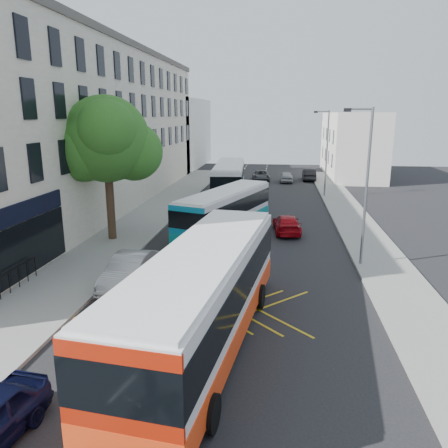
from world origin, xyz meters
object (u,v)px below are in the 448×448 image
(distant_car_dark, at_px, (309,175))
(bus_far, at_px, (229,179))
(bus_near, at_px, (204,295))
(distant_car_grey, at_px, (261,175))
(distant_car_silver, at_px, (286,177))
(lamp_far, at_px, (326,149))
(lamp_near, at_px, (365,179))
(street_tree, at_px, (106,140))
(red_hatchback, at_px, (287,224))
(bus_mid, at_px, (225,210))
(parked_car_silver, at_px, (129,270))

(distant_car_dark, bearing_deg, bus_far, 54.64)
(bus_near, height_order, distant_car_dark, bus_near)
(distant_car_grey, height_order, distant_car_silver, distant_car_silver)
(lamp_far, bearing_deg, distant_car_grey, 122.68)
(lamp_near, distance_m, bus_far, 21.50)
(street_tree, distance_m, bus_near, 15.04)
(red_hatchback, bearing_deg, distant_car_silver, -95.61)
(bus_near, bearing_deg, bus_far, 101.61)
(bus_near, height_order, red_hatchback, bus_near)
(bus_near, xyz_separation_m, red_hatchback, (3.03, 15.30, -1.22))
(lamp_near, bearing_deg, distant_car_silver, 96.70)
(distant_car_silver, bearing_deg, bus_far, 60.85)
(lamp_near, bearing_deg, distant_car_grey, 102.18)
(bus_mid, xyz_separation_m, distant_car_grey, (1.34, 24.26, -0.92))
(bus_mid, bearing_deg, bus_near, -66.85)
(red_hatchback, bearing_deg, distant_car_grey, -88.24)
(lamp_far, distance_m, distant_car_dark, 11.67)
(lamp_far, xyz_separation_m, distant_car_silver, (-3.44, 9.26, -3.98))
(lamp_near, relative_size, parked_car_silver, 1.79)
(distant_car_grey, xyz_separation_m, distant_car_silver, (3.07, -0.88, 0.04))
(lamp_far, distance_m, distant_car_grey, 12.70)
(street_tree, distance_m, lamp_far, 22.57)
(lamp_near, bearing_deg, parked_car_silver, -159.74)
(lamp_far, relative_size, distant_car_grey, 1.85)
(bus_near, height_order, distant_car_grey, bus_near)
(bus_mid, bearing_deg, lamp_far, 79.81)
(bus_far, relative_size, distant_car_dark, 2.72)
(lamp_far, height_order, distant_car_silver, lamp_far)
(red_hatchback, bearing_deg, lamp_far, -110.08)
(parked_car_silver, distance_m, distant_car_silver, 34.22)
(street_tree, relative_size, distant_car_silver, 2.34)
(parked_car_silver, relative_size, red_hatchback, 1.07)
(lamp_near, height_order, distant_car_dark, lamp_near)
(lamp_near, height_order, bus_far, lamp_near)
(lamp_far, bearing_deg, lamp_near, -90.00)
(street_tree, height_order, bus_mid, street_tree)
(bus_mid, height_order, distant_car_dark, bus_mid)
(bus_near, xyz_separation_m, distant_car_silver, (3.29, 38.24, -1.19))
(lamp_near, height_order, lamp_far, same)
(bus_mid, relative_size, parked_car_silver, 2.35)
(bus_near, relative_size, bus_mid, 1.20)
(lamp_near, xyz_separation_m, bus_far, (-9.10, 19.26, -2.91))
(bus_mid, xyz_separation_m, distant_car_silver, (4.41, 23.37, -0.88))
(lamp_far, relative_size, parked_car_silver, 1.79)
(distant_car_silver, bearing_deg, lamp_near, 97.09)
(bus_mid, bearing_deg, parked_car_silver, -89.19)
(bus_far, distance_m, distant_car_silver, 11.54)
(street_tree, xyz_separation_m, lamp_far, (14.71, 17.03, -1.68))
(bus_mid, distance_m, distant_car_silver, 23.80)
(lamp_far, bearing_deg, bus_mid, -119.05)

